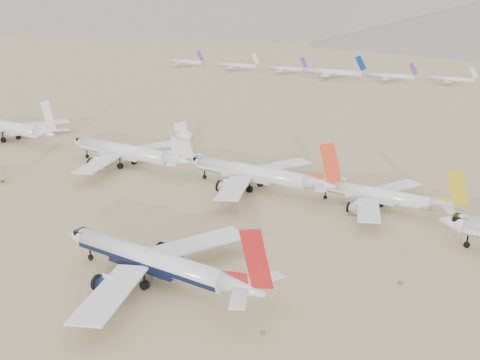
{
  "coord_description": "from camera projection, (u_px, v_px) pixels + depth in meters",
  "views": [
    {
      "loc": [
        63.11,
        -64.13,
        50.84
      ],
      "look_at": [
        -12.66,
        51.07,
        7.0
      ],
      "focal_mm": 40.0,
      "sensor_mm": 36.0,
      "label": 1
    }
  ],
  "objects": [
    {
      "name": "ground",
      "position": [
        146.0,
        296.0,
        99.52
      ],
      "size": [
        7000.0,
        7000.0,
        0.0
      ],
      "primitive_type": "plane",
      "color": "#8E7852",
      "rests_on": "ground"
    },
    {
      "name": "main_airliner",
      "position": [
        157.0,
        262.0,
        102.65
      ],
      "size": [
        47.9,
        46.78,
        16.9
      ],
      "color": "silver",
      "rests_on": "ground"
    },
    {
      "name": "row2_gold_tail",
      "position": [
        381.0,
        196.0,
        141.4
      ],
      "size": [
        40.16,
        39.28,
        14.3
      ],
      "color": "silver",
      "rests_on": "ground"
    },
    {
      "name": "row2_orange_tail",
      "position": [
        257.0,
        174.0,
        157.24
      ],
      "size": [
        49.25,
        48.18,
        17.57
      ],
      "color": "silver",
      "rests_on": "ground"
    },
    {
      "name": "row2_white_trijet",
      "position": [
        129.0,
        152.0,
        179.96
      ],
      "size": [
        52.32,
        51.13,
        18.54
      ],
      "color": "silver",
      "rests_on": "ground"
    },
    {
      "name": "row2_white_twin",
      "position": [
        10.0,
        128.0,
        216.2
      ],
      "size": [
        53.36,
        52.21,
        19.07
      ],
      "color": "silver",
      "rests_on": "ground"
    }
  ]
}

